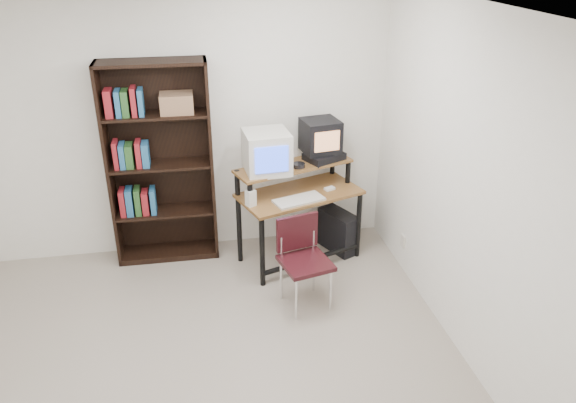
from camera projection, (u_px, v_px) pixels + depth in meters
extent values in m
cube|color=#A89B8B|center=(205.00, 375.00, 4.21)|extent=(4.00, 4.00, 0.01)
cube|color=white|center=(174.00, 13.00, 3.08)|extent=(4.00, 4.00, 0.01)
cube|color=white|center=(185.00, 127.00, 5.42)|extent=(4.00, 0.01, 2.60)
cube|color=white|center=(476.00, 197.00, 3.98)|extent=(0.01, 4.00, 2.60)
cube|color=brown|center=(300.00, 194.00, 5.41)|extent=(1.28, 0.92, 0.03)
cube|color=brown|center=(294.00, 166.00, 5.39)|extent=(1.21, 0.70, 0.02)
cylinder|color=black|center=(262.00, 252.00, 5.13)|extent=(0.05, 0.05, 0.72)
cylinder|color=black|center=(358.00, 225.00, 5.61)|extent=(0.05, 0.05, 0.72)
cylinder|color=black|center=(239.00, 217.00, 5.47)|extent=(0.05, 0.05, 0.98)
cylinder|color=black|center=(331.00, 194.00, 5.94)|extent=(0.05, 0.05, 0.98)
cylinder|color=black|center=(312.00, 259.00, 5.47)|extent=(1.04, 0.39, 0.05)
cube|color=beige|center=(267.00, 152.00, 5.19)|extent=(0.43, 0.43, 0.39)
cube|color=blue|center=(272.00, 160.00, 5.01)|extent=(0.30, 0.03, 0.24)
cube|color=black|center=(324.00, 157.00, 5.50)|extent=(0.44, 0.39, 0.08)
cube|color=black|center=(320.00, 136.00, 5.45)|extent=(0.39, 0.38, 0.32)
cube|color=tan|center=(327.00, 141.00, 5.31)|extent=(0.25, 0.05, 0.19)
cylinder|color=#26262B|center=(299.00, 166.00, 5.33)|extent=(0.15, 0.15, 0.05)
cube|color=beige|center=(299.00, 201.00, 5.23)|extent=(0.51, 0.34, 0.03)
cube|color=black|center=(331.00, 191.00, 5.47)|extent=(0.27, 0.24, 0.01)
cube|color=white|center=(330.00, 189.00, 5.46)|extent=(0.12, 0.09, 0.03)
cube|color=beige|center=(251.00, 199.00, 5.12)|extent=(0.11, 0.10, 0.17)
cube|color=black|center=(338.00, 231.00, 5.80)|extent=(0.37, 0.49, 0.42)
cube|color=black|center=(306.00, 263.00, 4.82)|extent=(0.48, 0.48, 0.04)
cube|color=black|center=(297.00, 232.00, 4.88)|extent=(0.38, 0.12, 0.33)
cylinder|color=silver|center=(296.00, 299.00, 4.73)|extent=(0.02, 0.02, 0.41)
cylinder|color=silver|center=(330.00, 290.00, 4.84)|extent=(0.02, 0.02, 0.41)
cylinder|color=silver|center=(281.00, 280.00, 4.99)|extent=(0.02, 0.02, 0.41)
cylinder|color=silver|center=(314.00, 272.00, 5.11)|extent=(0.02, 0.02, 0.41)
cube|color=black|center=(109.00, 168.00, 5.29)|extent=(0.04, 0.33, 1.98)
cube|color=black|center=(211.00, 162.00, 5.43)|extent=(0.04, 0.33, 1.98)
cube|color=black|center=(161.00, 159.00, 5.50)|extent=(0.99, 0.04, 1.98)
cube|color=black|center=(150.00, 62.00, 4.94)|extent=(1.00, 0.35, 0.03)
cube|color=black|center=(170.00, 251.00, 5.78)|extent=(1.00, 0.35, 0.06)
cube|color=black|center=(166.00, 211.00, 5.58)|extent=(0.93, 0.32, 0.03)
cube|color=black|center=(161.00, 165.00, 5.36)|extent=(0.93, 0.32, 0.03)
cube|color=black|center=(156.00, 115.00, 5.15)|extent=(0.93, 0.32, 0.02)
cube|color=brown|center=(177.00, 103.00, 5.13)|extent=(0.30, 0.25, 0.18)
cube|color=beige|center=(403.00, 241.00, 5.43)|extent=(0.02, 0.08, 0.12)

